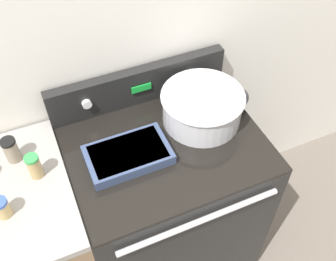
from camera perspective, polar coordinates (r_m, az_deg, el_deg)
The scene contains 10 objects.
kitchen_wall at distance 1.63m, azimuth -5.51°, elevation 14.21°, with size 8.00×0.05×2.50m.
stove_range at distance 1.98m, azimuth -0.35°, elevation -10.67°, with size 0.81×0.66×0.92m.
control_panel at distance 1.73m, azimuth -4.26°, elevation 6.57°, with size 0.81×0.07×0.17m.
side_counter at distance 1.95m, azimuth -18.88°, elevation -16.52°, with size 0.49×0.63×0.93m.
mixing_bowl at distance 1.65m, azimuth 4.98°, elevation 3.60°, with size 0.35×0.35×0.14m.
casserole_dish at distance 1.55m, azimuth -5.82°, elevation -3.46°, with size 0.33×0.20×0.05m.
ladle at distance 1.76m, azimuth 10.10°, elevation 4.80°, with size 0.09×0.27×0.09m.
spice_jar_green_cap at distance 1.53m, azimuth -18.83°, elevation -4.94°, with size 0.05×0.05×0.11m.
spice_jar_black_cap at distance 1.61m, azimuth -21.80°, elevation -2.64°, with size 0.06×0.06×0.11m.
spice_jar_blue_cap at distance 1.48m, azimuth -22.98°, elevation -10.30°, with size 0.06×0.06×0.08m.
Camera 1 is at (-0.40, -0.64, 2.15)m, focal length 42.00 mm.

